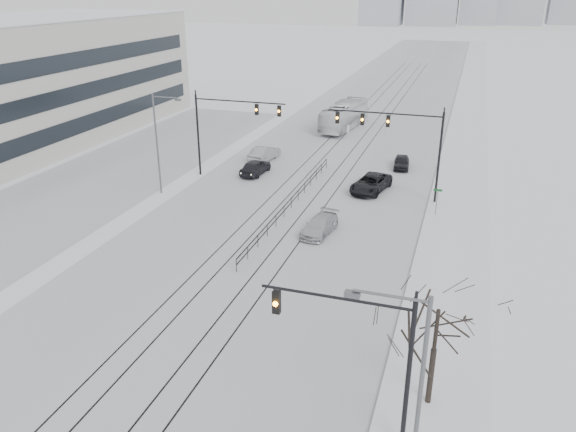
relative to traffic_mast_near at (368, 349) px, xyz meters
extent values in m
cube|color=silver|center=(-10.79, 54.00, -4.55)|extent=(22.00, 260.00, 0.02)
cube|color=silver|center=(2.71, 54.00, -4.48)|extent=(5.00, 260.00, 0.16)
cube|color=gray|center=(0.26, 54.00, -4.50)|extent=(0.10, 260.00, 0.12)
cube|color=silver|center=(-30.79, 29.00, -4.55)|extent=(14.00, 60.00, 0.03)
cube|color=black|center=(-13.39, 34.00, -4.54)|extent=(0.10, 180.00, 0.01)
cube|color=black|center=(-11.99, 34.00, -4.54)|extent=(0.10, 180.00, 0.01)
cube|color=black|center=(-9.59, 34.00, -4.54)|extent=(0.10, 180.00, 0.01)
cube|color=black|center=(-8.19, 34.00, -4.54)|extent=(0.10, 180.00, 0.01)
cube|color=black|center=(-38.77, 29.00, 2.44)|extent=(0.08, 58.00, 12.00)
cylinder|color=black|center=(1.61, 0.00, -1.06)|extent=(0.20, 0.20, 7.00)
cylinder|color=black|center=(-1.39, 0.00, 2.04)|extent=(6.00, 0.12, 0.12)
cube|color=black|center=(-3.79, 0.00, 1.39)|extent=(0.32, 0.24, 1.00)
sphere|color=orange|center=(-3.79, -0.14, 1.39)|extent=(0.22, 0.22, 0.22)
cylinder|color=black|center=(0.71, 29.00, -0.56)|extent=(0.20, 0.20, 8.00)
cylinder|color=black|center=(-4.04, 29.00, 3.04)|extent=(9.50, 0.12, 0.12)
cube|color=black|center=(-8.19, 29.00, 2.39)|extent=(0.32, 0.24, 1.00)
sphere|color=orange|center=(-8.19, 28.86, 2.39)|extent=(0.22, 0.22, 0.22)
cube|color=black|center=(-5.99, 29.00, 2.39)|extent=(0.32, 0.24, 1.00)
sphere|color=orange|center=(-5.99, 28.86, 2.39)|extent=(0.22, 0.22, 0.22)
cube|color=black|center=(-3.79, 29.00, 2.39)|extent=(0.32, 0.24, 1.00)
sphere|color=orange|center=(-3.79, 28.86, 2.39)|extent=(0.22, 0.22, 0.22)
cylinder|color=black|center=(-22.29, 30.00, -0.56)|extent=(0.20, 0.20, 8.00)
cylinder|color=black|center=(-17.79, 30.00, 3.04)|extent=(9.00, 0.12, 0.12)
cube|color=black|center=(-13.89, 30.00, 2.39)|extent=(0.32, 0.24, 1.00)
sphere|color=orange|center=(-13.89, 29.86, 2.39)|extent=(0.22, 0.22, 0.22)
cube|color=black|center=(-16.09, 30.00, 2.39)|extent=(0.32, 0.24, 1.00)
sphere|color=orange|center=(-16.09, 29.86, 2.39)|extent=(0.22, 0.22, 0.22)
cylinder|color=#595B60|center=(2.21, -3.00, -0.06)|extent=(0.16, 0.16, 9.00)
cylinder|color=#595B60|center=(1.01, -3.00, 4.24)|extent=(2.40, 0.10, 0.10)
cube|color=#595B60|center=(-0.19, -3.00, 4.09)|extent=(0.50, 0.25, 0.18)
cylinder|color=#595B60|center=(-23.29, 24.00, -0.06)|extent=(0.16, 0.16, 9.00)
cylinder|color=#595B60|center=(-22.09, 24.00, 4.24)|extent=(2.40, 0.10, 0.10)
cube|color=#595B60|center=(-20.89, 24.00, 4.09)|extent=(0.50, 0.25, 0.18)
cylinder|color=black|center=(2.41, 3.00, -3.06)|extent=(0.26, 0.26, 3.00)
cylinder|color=black|center=(2.41, 3.00, -0.81)|extent=(0.18, 0.18, 2.50)
cube|color=black|center=(-10.79, 24.00, -3.61)|extent=(0.06, 24.00, 0.06)
cube|color=black|center=(-10.79, 24.00, -4.01)|extent=(0.06, 24.00, 0.06)
cylinder|color=#595B60|center=(1.01, 26.00, -3.36)|extent=(0.06, 0.06, 2.40)
cube|color=#0C4C19|center=(1.01, 26.00, -2.26)|extent=(0.70, 0.04, 0.18)
imported|color=black|center=(-17.04, 31.73, -3.79)|extent=(2.11, 4.63, 1.54)
imported|color=#919498|center=(-17.81, 36.46, -3.78)|extent=(2.32, 4.94, 1.56)
imported|color=black|center=(-5.15, 30.35, -3.80)|extent=(3.58, 5.86, 1.52)
imported|color=#BABCC3|center=(-7.18, 19.75, -3.91)|extent=(2.40, 4.71, 1.31)
imported|color=black|center=(-3.37, 38.27, -3.91)|extent=(1.87, 3.93, 1.30)
imported|color=silver|center=(-12.89, 53.47, -2.88)|extent=(4.15, 12.30, 3.36)
camera|label=1|loc=(2.63, -18.29, 13.17)|focal=35.00mm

